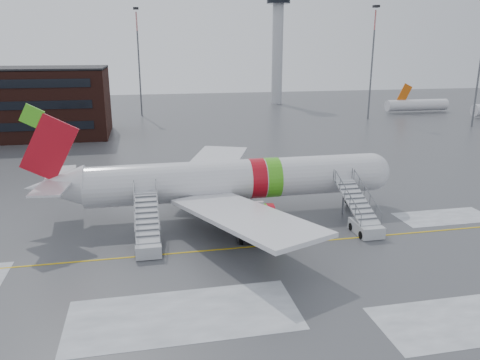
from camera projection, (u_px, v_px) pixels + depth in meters
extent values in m
plane|color=#494C4F|center=(245.00, 242.00, 39.07)|extent=(260.00, 260.00, 0.00)
cylinder|color=silver|center=(236.00, 179.00, 44.80)|extent=(28.00, 3.80, 3.80)
sphere|color=silver|center=(371.00, 172.00, 47.55)|extent=(3.80, 3.80, 3.80)
cube|color=black|center=(380.00, 166.00, 47.61)|extent=(1.09, 1.60, 0.97)
cone|color=silver|center=(55.00, 187.00, 41.52)|extent=(5.20, 3.72, 3.72)
cube|color=#B30D1B|center=(49.00, 148.00, 40.53)|extent=(5.27, 0.30, 6.09)
cube|color=#4CBB1D|center=(32.00, 116.00, 39.54)|extent=(2.16, 0.26, 2.16)
cube|color=silver|center=(61.00, 172.00, 43.83)|extent=(3.07, 4.85, 0.18)
cube|color=silver|center=(51.00, 188.00, 38.94)|extent=(3.07, 4.85, 0.18)
cube|color=silver|center=(212.00, 165.00, 52.77)|extent=(10.72, 15.97, 1.13)
cube|color=silver|center=(244.00, 216.00, 36.77)|extent=(10.72, 15.97, 1.13)
cylinder|color=silver|center=(231.00, 184.00, 50.33)|extent=(3.40, 2.10, 2.10)
cylinder|color=silver|center=(253.00, 217.00, 40.54)|extent=(3.40, 2.10, 2.10)
cylinder|color=#595B60|center=(351.00, 197.00, 47.87)|extent=(0.20, 0.20, 1.80)
cylinder|color=black|center=(350.00, 201.00, 47.99)|extent=(0.90, 0.56, 0.90)
cylinder|color=black|center=(226.00, 202.00, 47.80)|extent=(0.90, 0.56, 0.90)
cylinder|color=black|center=(236.00, 218.00, 43.28)|extent=(0.90, 0.56, 0.90)
cube|color=#BABDC2|center=(366.00, 228.00, 40.73)|extent=(2.00, 3.20, 1.00)
cube|color=#BABDC2|center=(357.00, 202.00, 42.24)|extent=(1.90, 5.87, 2.52)
cube|color=#BABDC2|center=(343.00, 180.00, 45.03)|extent=(1.90, 1.40, 0.15)
cylinder|color=#595B60|center=(343.00, 198.00, 45.12)|extent=(0.16, 0.16, 3.40)
cylinder|color=black|center=(362.00, 235.00, 39.66)|extent=(0.25, 0.70, 0.70)
cylinder|color=black|center=(370.00, 225.00, 41.90)|extent=(0.25, 0.70, 0.70)
cube|color=#ACAEB3|center=(148.00, 246.00, 37.07)|extent=(2.00, 3.20, 1.00)
cube|color=#ACAEB3|center=(147.00, 217.00, 38.59)|extent=(1.90, 5.87, 2.52)
cube|color=#ACAEB3|center=(145.00, 192.00, 41.37)|extent=(1.90, 1.40, 0.15)
cylinder|color=#595B60|center=(147.00, 211.00, 41.46)|extent=(0.16, 0.16, 3.40)
cylinder|color=black|center=(137.00, 254.00, 36.01)|extent=(0.25, 0.70, 0.70)
cylinder|color=black|center=(159.00, 242.00, 38.24)|extent=(0.25, 0.70, 0.70)
cube|color=black|center=(254.00, 238.00, 38.95)|extent=(2.91, 2.29, 0.64)
cube|color=silver|center=(248.00, 230.00, 38.86)|extent=(1.69, 1.69, 0.83)
cube|color=black|center=(248.00, 227.00, 38.77)|extent=(1.49, 1.53, 0.14)
cylinder|color=black|center=(242.00, 241.00, 38.55)|extent=(0.51, 0.70, 0.64)
cylinder|color=black|center=(263.00, 243.00, 38.19)|extent=(0.51, 0.70, 0.64)
cylinder|color=black|center=(245.00, 235.00, 39.76)|extent=(0.51, 0.70, 0.64)
cylinder|color=black|center=(266.00, 237.00, 39.40)|extent=(0.51, 0.70, 0.64)
cylinder|color=#B2B5BA|center=(277.00, 53.00, 130.53)|extent=(3.00, 3.00, 28.00)
cylinder|color=#595B60|center=(371.00, 76.00, 103.02)|extent=(0.36, 0.36, 19.20)
cylinder|color=#CC7272|center=(375.00, 21.00, 99.86)|extent=(0.32, 0.32, 4.32)
cube|color=black|center=(376.00, 6.00, 99.07)|extent=(1.20, 1.20, 0.50)
cylinder|color=#595B60|center=(140.00, 74.00, 108.29)|extent=(0.36, 0.36, 19.20)
cylinder|color=#CC7272|center=(137.00, 22.00, 105.13)|extent=(0.32, 0.32, 4.32)
cube|color=black|center=(136.00, 8.00, 104.34)|extent=(1.20, 1.20, 0.50)
cylinder|color=#595B60|center=(478.00, 79.00, 92.98)|extent=(0.36, 0.36, 19.20)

